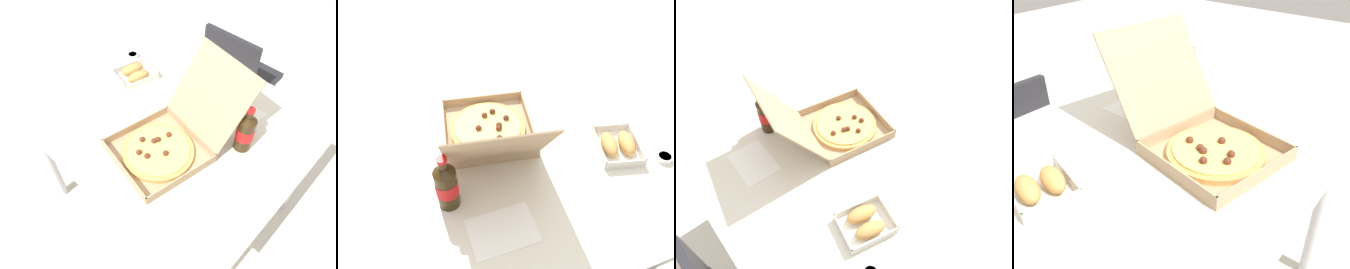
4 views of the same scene
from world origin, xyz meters
TOP-DOWN VIEW (x-y plane):
  - ground_plane at (0.00, 0.00)m, footprint 10.00×10.00m
  - dining_table at (0.00, 0.00)m, footprint 1.20×1.00m
  - pizza_box_open at (0.11, -0.14)m, footprint 0.43×0.58m
  - bread_side_box at (-0.32, 0.07)m, footprint 0.19×0.22m
  - cola_bottle at (0.33, 0.08)m, footprint 0.07×0.07m
  - paper_menu at (0.20, 0.24)m, footprint 0.21×0.16m
  - dipping_sauce_cup at (-0.45, 0.18)m, footprint 0.06×0.06m

SIDE VIEW (x-z plane):
  - ground_plane at x=0.00m, z-range 0.00..0.00m
  - dining_table at x=0.00m, z-range 0.30..1.06m
  - paper_menu at x=0.20m, z-range 0.76..0.76m
  - dipping_sauce_cup at x=-0.45m, z-range 0.76..0.78m
  - bread_side_box at x=-0.32m, z-range 0.76..0.81m
  - pizza_box_open at x=0.11m, z-range 0.64..0.97m
  - cola_bottle at x=0.33m, z-range 0.74..0.96m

